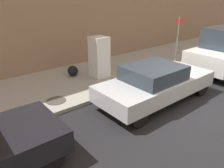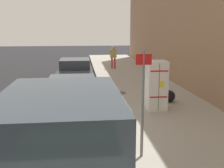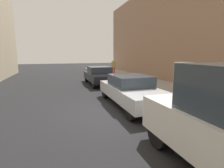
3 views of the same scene
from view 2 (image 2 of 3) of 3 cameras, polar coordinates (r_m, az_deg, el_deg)
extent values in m
plane|color=black|center=(9.63, -15.32, -7.97)|extent=(80.00, 80.00, 0.00)
cube|color=#9E998E|center=(9.96, 11.78, -6.73)|extent=(4.15, 44.00, 0.13)
cube|color=white|center=(10.46, 8.98, -0.24)|extent=(0.72, 0.71, 1.81)
cube|color=black|center=(10.12, 9.51, -0.65)|extent=(0.01, 0.01, 1.72)
cube|color=yellow|center=(10.12, 10.02, -0.04)|extent=(0.16, 0.01, 0.22)
cube|color=red|center=(10.01, 9.62, 2.59)|extent=(0.65, 0.01, 0.05)
cube|color=red|center=(10.20, 9.45, -2.64)|extent=(0.65, 0.01, 0.05)
cylinder|color=#47443F|center=(13.03, 1.32, -1.83)|extent=(0.70, 0.70, 0.02)
cylinder|color=slate|center=(6.47, 6.22, -4.28)|extent=(0.07, 0.07, 2.51)
cube|color=red|center=(6.25, 6.47, 5.00)|extent=(0.36, 0.02, 0.24)
sphere|color=black|center=(11.70, 11.56, -2.42)|extent=(0.48, 0.48, 0.48)
cylinder|color=#B73338|center=(20.91, 0.55, 4.30)|extent=(0.14, 0.14, 0.80)
cylinder|color=#B73338|center=(20.88, -0.02, 4.30)|extent=(0.14, 0.14, 0.80)
cube|color=#A8934C|center=(20.82, 0.27, 6.21)|extent=(0.47, 0.22, 0.60)
sphere|color=tan|center=(20.79, 0.27, 7.33)|extent=(0.22, 0.22, 0.22)
cube|color=black|center=(15.90, -7.52, 2.19)|extent=(1.88, 4.37, 0.55)
cube|color=#2D3842|center=(16.04, -7.55, 4.17)|extent=(1.65, 1.83, 0.50)
cylinder|color=black|center=(14.37, -4.37, 0.16)|extent=(0.22, 0.66, 0.66)
cylinder|color=black|center=(14.41, -10.81, 0.02)|extent=(0.22, 0.66, 0.66)
cylinder|color=black|center=(17.53, -4.76, 2.20)|extent=(0.22, 0.66, 0.66)
cylinder|color=black|center=(17.56, -10.05, 2.08)|extent=(0.22, 0.66, 0.66)
cube|color=silver|center=(9.89, -8.09, -3.46)|extent=(1.86, 4.61, 0.55)
cube|color=#2D3842|center=(10.00, -8.14, -0.22)|extent=(1.64, 1.94, 0.50)
cylinder|color=black|center=(8.34, -2.77, -8.20)|extent=(0.22, 0.66, 0.66)
cylinder|color=black|center=(8.40, -13.88, -8.39)|extent=(0.22, 0.66, 0.66)
cylinder|color=black|center=(11.64, -3.88, -2.51)|extent=(0.22, 0.66, 0.66)
cylinder|color=black|center=(11.68, -11.77, -2.68)|extent=(0.22, 0.66, 0.66)
cube|color=#2D3842|center=(4.41, -10.31, -7.85)|extent=(1.80, 2.65, 0.95)
cylinder|color=black|center=(6.59, -0.85, -13.39)|extent=(0.22, 0.73, 0.73)
cylinder|color=black|center=(6.68, -16.77, -13.57)|extent=(0.22, 0.73, 0.73)
camera|label=1|loc=(16.17, -24.73, 12.33)|focal=35.00mm
camera|label=3|loc=(4.38, -61.75, -5.02)|focal=28.00mm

